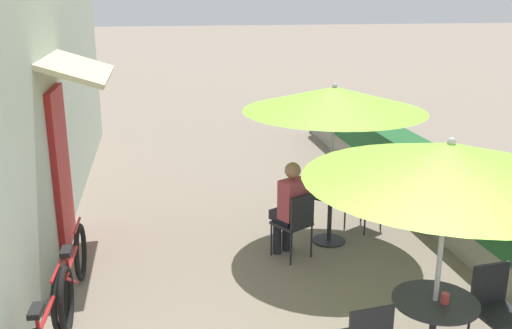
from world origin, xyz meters
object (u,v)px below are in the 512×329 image
at_px(seated_patron_mid_left, 290,205).
at_px(patio_umbrella_near, 450,162).
at_px(cafe_chair_mid_left, 296,220).
at_px(cafe_chair_mid_right, 360,193).
at_px(bicycle_second, 74,272).
at_px(coffee_cup_near, 445,298).
at_px(cafe_chair_near_left, 496,304).
at_px(patio_table_near, 433,322).
at_px(patio_umbrella_mid, 334,99).
at_px(patio_table_mid, 330,206).

bearing_deg(seated_patron_mid_left, patio_umbrella_near, -105.37).
xyz_separation_m(cafe_chair_mid_left, cafe_chair_mid_right, (1.14, 0.84, 0.00)).
distance_m(seated_patron_mid_left, bicycle_second, 2.67).
distance_m(patio_umbrella_near, coffee_cup_near, 1.18).
height_order(cafe_chair_mid_right, bicycle_second, cafe_chair_mid_right).
relative_size(cafe_chair_near_left, seated_patron_mid_left, 0.70).
relative_size(patio_table_near, seated_patron_mid_left, 0.58).
height_order(patio_umbrella_near, seated_patron_mid_left, patio_umbrella_near).
distance_m(patio_table_near, cafe_chair_near_left, 0.71).
relative_size(cafe_chair_near_left, cafe_chair_mid_right, 1.00).
xyz_separation_m(patio_table_near, cafe_chair_near_left, (0.69, 0.16, 0.01)).
relative_size(patio_umbrella_near, cafe_chair_mid_right, 2.68).
xyz_separation_m(patio_umbrella_near, seated_patron_mid_left, (-0.66, 2.53, -1.26)).
bearing_deg(coffee_cup_near, patio_umbrella_mid, 91.75).
height_order(patio_table_near, cafe_chair_mid_left, cafe_chair_mid_left).
xyz_separation_m(patio_table_mid, bicycle_second, (-3.18, -1.03, -0.16)).
bearing_deg(cafe_chair_mid_right, seated_patron_mid_left, 1.67).
relative_size(coffee_cup_near, patio_umbrella_mid, 0.04).
distance_m(coffee_cup_near, cafe_chair_mid_right, 3.37).
height_order(patio_table_mid, cafe_chair_mid_left, cafe_chair_mid_left).
bearing_deg(patio_umbrella_mid, coffee_cup_near, -88.25).
xyz_separation_m(patio_table_mid, patio_umbrella_mid, (0.00, 0.00, 1.44)).
bearing_deg(coffee_cup_near, seated_patron_mid_left, 105.50).
relative_size(patio_table_near, patio_umbrella_mid, 0.31).
height_order(patio_umbrella_near, coffee_cup_near, patio_umbrella_near).
height_order(seated_patron_mid_left, bicycle_second, seated_patron_mid_left).
relative_size(patio_umbrella_mid, cafe_chair_mid_right, 2.68).
relative_size(patio_umbrella_near, bicycle_second, 1.33).
bearing_deg(patio_table_near, coffee_cup_near, -47.68).
bearing_deg(bicycle_second, patio_umbrella_near, -28.66).
relative_size(cafe_chair_mid_left, bicycle_second, 0.50).
height_order(cafe_chair_near_left, cafe_chair_mid_left, same).
xyz_separation_m(cafe_chair_mid_left, bicycle_second, (-2.61, -0.61, -0.17)).
bearing_deg(patio_table_near, patio_table_mid, 90.72).
xyz_separation_m(patio_table_mid, seated_patron_mid_left, (-0.63, -0.32, 0.18)).
bearing_deg(seated_patron_mid_left, bicycle_second, 165.36).
height_order(cafe_chair_near_left, patio_table_mid, cafe_chair_near_left).
distance_m(patio_table_near, coffee_cup_near, 0.27).
bearing_deg(coffee_cup_near, cafe_chair_near_left, 19.01).
xyz_separation_m(coffee_cup_near, patio_table_mid, (-0.09, 2.91, -0.26)).
xyz_separation_m(patio_umbrella_near, patio_table_mid, (-0.04, 2.85, -1.44)).
bearing_deg(cafe_chair_near_left, coffee_cup_near, 12.02).
height_order(patio_umbrella_near, patio_table_mid, patio_umbrella_near).
xyz_separation_m(patio_umbrella_mid, bicycle_second, (-3.18, -1.03, -1.60)).
distance_m(coffee_cup_near, patio_umbrella_mid, 3.14).
xyz_separation_m(patio_table_near, cafe_chair_mid_right, (0.54, 3.27, 0.01)).
height_order(cafe_chair_near_left, coffee_cup_near, cafe_chair_near_left).
xyz_separation_m(cafe_chair_near_left, cafe_chair_mid_left, (-1.30, 2.27, 0.00)).
relative_size(patio_umbrella_near, patio_table_mid, 3.19).
distance_m(patio_umbrella_mid, cafe_chair_mid_left, 1.60).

